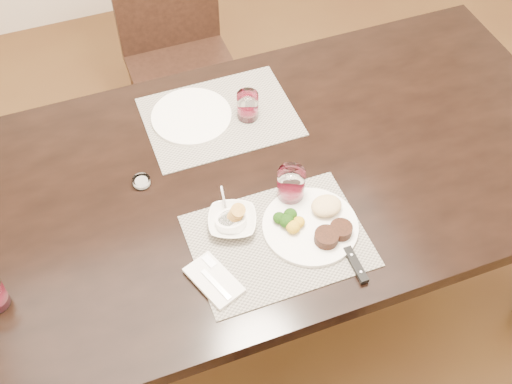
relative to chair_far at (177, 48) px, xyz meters
name	(u,v)px	position (x,y,z in m)	size (l,w,h in m)	color
ground_plane	(258,300)	(0.00, -0.93, -0.50)	(4.50, 4.50, 0.00)	#462A16
dining_table	(258,190)	(0.00, -0.93, 0.16)	(2.00, 1.00, 0.75)	black
chair_far	(177,48)	(0.00, 0.00, 0.00)	(0.42, 0.42, 0.90)	black
placemat_near	(278,241)	(-0.04, -1.18, 0.25)	(0.46, 0.34, 0.00)	gray
placemat_far	(220,117)	(-0.03, -0.68, 0.25)	(0.46, 0.34, 0.00)	gray
dinner_plate	(315,224)	(0.07, -1.17, 0.27)	(0.26, 0.26, 0.05)	white
napkin_fork	(214,280)	(-0.24, -1.24, 0.26)	(0.13, 0.17, 0.02)	white
steak_knife	(351,256)	(0.12, -1.29, 0.26)	(0.02, 0.26, 0.01)	white
cracker_bowl	(232,221)	(-0.13, -1.09, 0.27)	(0.17, 0.17, 0.06)	white
sauce_ramekin	(231,221)	(-0.14, -1.09, 0.27)	(0.09, 0.13, 0.07)	white
wine_glass_near	(291,186)	(0.05, -1.05, 0.30)	(0.08, 0.08, 0.11)	white
far_plate	(191,116)	(-0.12, -0.65, 0.26)	(0.25, 0.25, 0.01)	white
wine_glass_far	(248,107)	(0.05, -0.71, 0.29)	(0.07, 0.07, 0.09)	white
salt_cellar	(142,182)	(-0.33, -0.86, 0.26)	(0.05, 0.05, 0.02)	white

